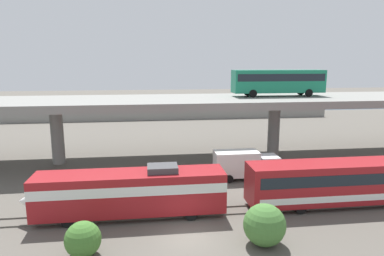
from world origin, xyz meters
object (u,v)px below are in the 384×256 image
service_truck_west (244,164)px  train_coach_lead (377,179)px  train_locomotive (121,191)px  parked_car_3 (252,105)px  parked_car_2 (213,104)px  parked_car_1 (46,107)px  parked_car_4 (226,106)px  parked_car_0 (105,106)px  transit_bus_on_overpass (278,80)px

service_truck_west → train_coach_lead: bearing=-38.2°
train_locomotive → parked_car_3: train_locomotive is taller
train_coach_lead → parked_car_3: 49.58m
parked_car_2 → parked_car_3: bearing=156.3°
train_coach_lead → parked_car_1: (-42.21, 52.84, 0.26)m
parked_car_2 → parked_car_4: (2.12, -3.97, 0.00)m
parked_car_1 → parked_car_2: size_ratio=1.06×
service_truck_west → parked_car_4: parked_car_4 is taller
service_truck_west → parked_car_0: size_ratio=1.48×
parked_car_1 → parked_car_3: bearing=175.8°
train_coach_lead → parked_car_4: size_ratio=5.19×
parked_car_1 → parked_car_4: bearing=174.6°
train_locomotive → parked_car_0: bearing=-82.0°
parked_car_2 → parked_car_3: same height
parked_car_2 → parked_car_4: 4.50m
parked_car_0 → parked_car_3: (33.02, -2.16, -0.00)m
train_locomotive → transit_bus_on_overpass: bearing=-138.5°
parked_car_0 → parked_car_4: bearing=-5.3°
train_locomotive → parked_car_4: size_ratio=3.61×
parked_car_3 → parked_car_4: 6.12m
train_coach_lead → parked_car_1: bearing=-51.4°
transit_bus_on_overpass → parked_car_4: bearing=-90.9°
train_locomotive → parked_car_4: train_locomotive is taller
train_coach_lead → parked_car_1: size_ratio=5.29×
parked_car_0 → parked_car_3: size_ratio=0.99×
transit_bus_on_overpass → parked_car_2: bearing=-87.5°
parked_car_0 → parked_car_2: bearing=3.4°
service_truck_west → parked_car_0: parked_car_0 is taller
train_locomotive → parked_car_4: 52.88m
parked_car_2 → service_truck_west: bearing=83.3°
train_coach_lead → transit_bus_on_overpass: size_ratio=1.91×
parked_car_0 → parked_car_2: same height
parked_car_1 → parked_car_3: size_ratio=0.93×
train_coach_lead → parked_car_3: bearing=-94.5°
service_truck_west → train_locomotive: bearing=-148.0°
parked_car_1 → parked_car_3: 46.20m
service_truck_west → parked_car_0: (-19.44, 43.95, 0.79)m
transit_bus_on_overpass → service_truck_west: bearing=53.4°
parked_car_1 → parked_car_0: bearing=174.5°
train_locomotive → train_coach_lead: (21.94, -0.00, -0.02)m
transit_bus_on_overpass → parked_car_2: transit_bus_on_overpass is taller
parked_car_2 → parked_car_1: bearing=0.3°
train_coach_lead → parked_car_0: (-29.15, 51.59, 0.26)m
train_locomotive → parked_car_0: size_ratio=3.47×
parked_car_2 → train_coach_lead: bearing=94.7°
service_truck_west → transit_bus_on_overpass: bearing=53.4°
parked_car_1 → train_coach_lead: bearing=128.6°
train_coach_lead → service_truck_west: (-9.71, 7.64, -0.53)m
train_locomotive → parked_car_1: 56.59m
parked_car_4 → parked_car_2: bearing=-61.9°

